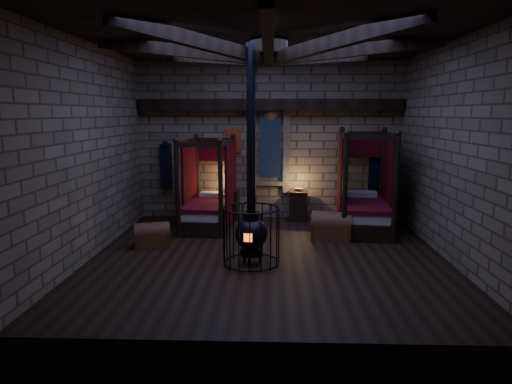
{
  "coord_description": "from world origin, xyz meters",
  "views": [
    {
      "loc": [
        0.08,
        -8.81,
        2.83
      ],
      "look_at": [
        -0.26,
        0.6,
        1.2
      ],
      "focal_mm": 32.0,
      "sensor_mm": 36.0,
      "label": 1
    }
  ],
  "objects_px": {
    "bed_left": "(209,205)",
    "trunk_left": "(152,236)",
    "bed_right": "(364,206)",
    "trunk_right": "(332,227)",
    "stove": "(251,231)"
  },
  "relations": [
    {
      "from": "bed_right",
      "to": "stove",
      "type": "xyz_separation_m",
      "value": [
        -2.64,
        -2.72,
        0.06
      ]
    },
    {
      "from": "bed_right",
      "to": "stove",
      "type": "distance_m",
      "value": 3.79
    },
    {
      "from": "bed_right",
      "to": "stove",
      "type": "bearing_deg",
      "value": -128.26
    },
    {
      "from": "stove",
      "to": "bed_left",
      "type": "bearing_deg",
      "value": 121.38
    },
    {
      "from": "bed_right",
      "to": "trunk_right",
      "type": "height_order",
      "value": "bed_right"
    },
    {
      "from": "bed_left",
      "to": "bed_right",
      "type": "distance_m",
      "value": 3.84
    },
    {
      "from": "trunk_left",
      "to": "bed_right",
      "type": "bearing_deg",
      "value": 1.21
    },
    {
      "from": "trunk_right",
      "to": "stove",
      "type": "bearing_deg",
      "value": -122.85
    },
    {
      "from": "bed_right",
      "to": "trunk_right",
      "type": "bearing_deg",
      "value": -128.63
    },
    {
      "from": "bed_right",
      "to": "trunk_left",
      "type": "height_order",
      "value": "bed_right"
    },
    {
      "from": "bed_left",
      "to": "stove",
      "type": "xyz_separation_m",
      "value": [
        1.2,
        -2.89,
        0.11
      ]
    },
    {
      "from": "bed_left",
      "to": "trunk_left",
      "type": "relative_size",
      "value": 2.62
    },
    {
      "from": "bed_left",
      "to": "bed_right",
      "type": "xyz_separation_m",
      "value": [
        3.84,
        -0.17,
        0.04
      ]
    },
    {
      "from": "trunk_right",
      "to": "bed_right",
      "type": "bearing_deg",
      "value": 56.6
    },
    {
      "from": "bed_left",
      "to": "stove",
      "type": "height_order",
      "value": "stove"
    }
  ]
}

